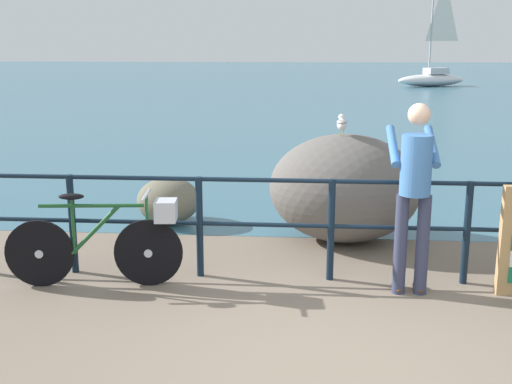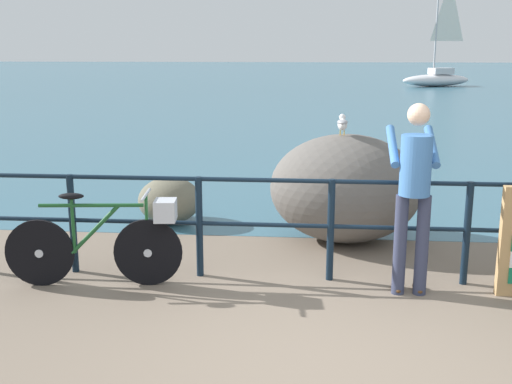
# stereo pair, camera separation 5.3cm
# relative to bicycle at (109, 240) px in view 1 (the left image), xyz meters

# --- Properties ---
(ground_plane) EXTENTS (120.00, 120.00, 0.10)m
(ground_plane) POSITION_rel_bicycle_xyz_m (2.12, 18.55, -0.51)
(ground_plane) COLOR #756656
(sea_surface) EXTENTS (120.00, 90.00, 0.01)m
(sea_surface) POSITION_rel_bicycle_xyz_m (2.12, 46.71, -0.46)
(sea_surface) COLOR #38667A
(sea_surface) RESTS_ON ground_plane
(promenade_railing) EXTENTS (7.88, 0.07, 1.02)m
(promenade_railing) POSITION_rel_bicycle_xyz_m (2.12, 0.33, 0.17)
(promenade_railing) COLOR black
(promenade_railing) RESTS_ON ground_plane
(bicycle) EXTENTS (1.69, 0.48, 0.92)m
(bicycle) POSITION_rel_bicycle_xyz_m (0.00, 0.00, 0.00)
(bicycle) COLOR black
(bicycle) RESTS_ON ground_plane
(person_at_railing) EXTENTS (0.44, 0.64, 1.78)m
(person_at_railing) POSITION_rel_bicycle_xyz_m (2.85, 0.06, 0.53)
(person_at_railing) COLOR #333851
(person_at_railing) RESTS_ON ground_plane
(breakwater_boulder_main) EXTENTS (1.78, 1.54, 1.27)m
(breakwater_boulder_main) POSITION_rel_bicycle_xyz_m (2.33, 1.67, 0.17)
(breakwater_boulder_main) COLOR #605B56
(breakwater_boulder_main) RESTS_ON ground
(breakwater_boulder_left) EXTENTS (0.82, 0.83, 0.60)m
(breakwater_boulder_left) POSITION_rel_bicycle_xyz_m (0.08, 2.24, -0.16)
(breakwater_boulder_left) COLOR #696552
(breakwater_boulder_left) RESTS_ON ground
(seagull) EXTENTS (0.13, 0.34, 0.23)m
(seagull) POSITION_rel_bicycle_xyz_m (2.27, 1.60, 0.95)
(seagull) COLOR gold
(seagull) RESTS_ON breakwater_boulder_main
(sailboat) EXTENTS (4.55, 2.96, 6.16)m
(sailboat) POSITION_rel_bicycle_xyz_m (9.21, 32.23, 0.24)
(sailboat) COLOR white
(sailboat) RESTS_ON sea_surface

